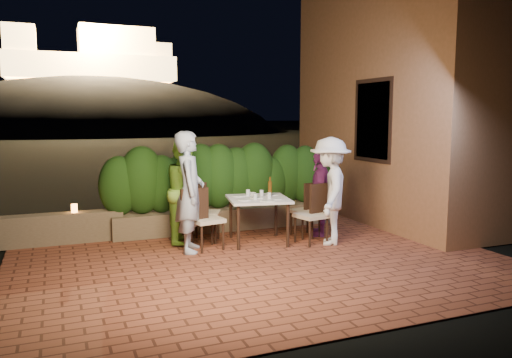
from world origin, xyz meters
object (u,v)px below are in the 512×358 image
dining_table (258,220)px  chair_right_back (305,210)px  chair_left_front (207,218)px  parapet_lamp (74,208)px  beer_bottle (270,187)px  diner_green (186,190)px  diner_purple (320,193)px  diner_blue (190,192)px  bowl (251,194)px  chair_right_front (311,214)px  diner_white (330,191)px  chair_left_back (206,212)px

dining_table → chair_right_back: 0.93m
chair_left_front → parapet_lamp: (-1.91, 1.25, 0.08)m
beer_bottle → diner_green: 1.39m
dining_table → diner_purple: diner_purple is taller
diner_blue → bowl: bearing=-53.3°
bowl → chair_right_back: 0.99m
chair_right_back → diner_purple: size_ratio=0.62×
parapet_lamp → chair_left_front: bearing=-33.2°
bowl → diner_green: (-1.09, 0.17, 0.10)m
chair_right_front → chair_left_front: bearing=-21.9°
chair_right_front → diner_green: size_ratio=0.56×
diner_blue → diner_purple: diner_blue is taller
beer_bottle → dining_table: bearing=-168.6°
bowl → diner_green: 1.10m
diner_white → diner_purple: (0.13, 0.56, -0.13)m
beer_bottle → chair_left_back: (-1.01, 0.35, -0.42)m
chair_left_back → chair_right_front: (1.57, -0.77, -0.01)m
beer_bottle → chair_right_back: size_ratio=0.36×
diner_green → parapet_lamp: diner_green is taller
chair_right_back → chair_left_front: bearing=-2.3°
beer_bottle → diner_green: bearing=161.3°
diner_blue → diner_white: 2.27m
chair_right_front → diner_white: size_ratio=0.56×
diner_purple → diner_white: bearing=17.2°
diner_purple → chair_left_back: bearing=-69.0°
bowl → chair_right_front: chair_right_front is taller
chair_left_front → chair_right_front: 1.72m
dining_table → diner_blue: (-1.17, -0.10, 0.56)m
beer_bottle → parapet_lamp: beer_bottle is taller
dining_table → diner_green: 1.29m
chair_right_front → beer_bottle: bearing=-49.0°
chair_left_front → chair_right_back: chair_left_front is taller
beer_bottle → diner_green: (-1.31, 0.44, -0.05)m
bowl → chair_right_front: 1.08m
beer_bottle → bowl: size_ratio=2.10×
beer_bottle → parapet_lamp: bearing=159.9°
dining_table → diner_white: bearing=-25.1°
chair_right_back → chair_left_back: bearing=-18.0°
chair_left_front → diner_purple: diner_purple is taller
dining_table → diner_green: (-1.08, 0.49, 0.49)m
bowl → chair_left_back: 0.84m
chair_left_back → chair_left_front: bearing=-78.8°
chair_right_back → parapet_lamp: (-3.73, 1.07, 0.10)m
diner_green → parapet_lamp: bearing=90.6°
diner_green → diner_purple: bearing=-78.6°
chair_left_front → chair_right_back: size_ratio=1.06×
dining_table → bowl: bowl is taller
chair_right_back → diner_blue: size_ratio=0.50×
bowl → chair_right_back: size_ratio=0.17×
chair_right_back → diner_white: size_ratio=0.53×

